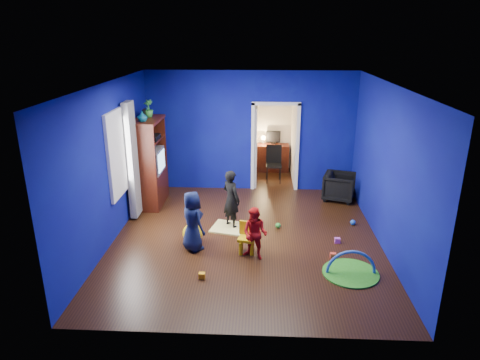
{
  "coord_description": "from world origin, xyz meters",
  "views": [
    {
      "loc": [
        0.25,
        -7.34,
        3.76
      ],
      "look_at": [
        -0.14,
        0.4,
        1.04
      ],
      "focal_mm": 32.0,
      "sensor_mm": 36.0,
      "label": 1
    }
  ],
  "objects_px": {
    "child_black": "(231,199)",
    "hopper_ball": "(193,233)",
    "child_navy": "(193,221)",
    "crt_tv": "(151,161)",
    "play_mat": "(350,273)",
    "vase": "(142,117)",
    "folding_chair": "(274,165)",
    "tv_armoire": "(150,162)",
    "toddler_red": "(255,234)",
    "kid_chair": "(247,240)",
    "study_desk": "(273,158)",
    "armchair": "(339,187)"
  },
  "relations": [
    {
      "from": "armchair",
      "to": "child_navy",
      "type": "relative_size",
      "value": 0.63
    },
    {
      "from": "armchair",
      "to": "folding_chair",
      "type": "bearing_deg",
      "value": 68.77
    },
    {
      "from": "study_desk",
      "to": "crt_tv",
      "type": "bearing_deg",
      "value": -136.94
    },
    {
      "from": "armchair",
      "to": "folding_chair",
      "type": "xyz_separation_m",
      "value": [
        -1.5,
        1.19,
        0.14
      ]
    },
    {
      "from": "child_black",
      "to": "toddler_red",
      "type": "distance_m",
      "value": 1.35
    },
    {
      "from": "child_black",
      "to": "tv_armoire",
      "type": "distance_m",
      "value": 2.25
    },
    {
      "from": "folding_chair",
      "to": "hopper_ball",
      "type": "bearing_deg",
      "value": -114.38
    },
    {
      "from": "child_black",
      "to": "play_mat",
      "type": "relative_size",
      "value": 1.31
    },
    {
      "from": "kid_chair",
      "to": "study_desk",
      "type": "bearing_deg",
      "value": 94.86
    },
    {
      "from": "toddler_red",
      "to": "tv_armoire",
      "type": "distance_m",
      "value": 3.43
    },
    {
      "from": "crt_tv",
      "to": "hopper_ball",
      "type": "distance_m",
      "value": 2.37
    },
    {
      "from": "tv_armoire",
      "to": "folding_chair",
      "type": "distance_m",
      "value": 3.3
    },
    {
      "from": "child_navy",
      "to": "toddler_red",
      "type": "bearing_deg",
      "value": -146.24
    },
    {
      "from": "armchair",
      "to": "play_mat",
      "type": "height_order",
      "value": "armchair"
    },
    {
      "from": "child_black",
      "to": "tv_armoire",
      "type": "relative_size",
      "value": 0.61
    },
    {
      "from": "child_black",
      "to": "hopper_ball",
      "type": "bearing_deg",
      "value": 91.72
    },
    {
      "from": "child_black",
      "to": "hopper_ball",
      "type": "relative_size",
      "value": 3.17
    },
    {
      "from": "crt_tv",
      "to": "folding_chair",
      "type": "distance_m",
      "value": 3.27
    },
    {
      "from": "toddler_red",
      "to": "vase",
      "type": "relative_size",
      "value": 4.33
    },
    {
      "from": "vase",
      "to": "folding_chair",
      "type": "distance_m",
      "value": 3.78
    },
    {
      "from": "toddler_red",
      "to": "child_black",
      "type": "bearing_deg",
      "value": 132.95
    },
    {
      "from": "child_black",
      "to": "child_navy",
      "type": "xyz_separation_m",
      "value": [
        -0.62,
        -0.98,
        -0.04
      ]
    },
    {
      "from": "crt_tv",
      "to": "toddler_red",
      "type": "bearing_deg",
      "value": -45.42
    },
    {
      "from": "child_black",
      "to": "toddler_red",
      "type": "height_order",
      "value": "child_black"
    },
    {
      "from": "crt_tv",
      "to": "hopper_ball",
      "type": "relative_size",
      "value": 1.86
    },
    {
      "from": "armchair",
      "to": "child_black",
      "type": "relative_size",
      "value": 0.59
    },
    {
      "from": "kid_chair",
      "to": "play_mat",
      "type": "relative_size",
      "value": 0.55
    },
    {
      "from": "child_black",
      "to": "folding_chair",
      "type": "height_order",
      "value": "child_black"
    },
    {
      "from": "child_black",
      "to": "child_navy",
      "type": "height_order",
      "value": "child_black"
    },
    {
      "from": "study_desk",
      "to": "folding_chair",
      "type": "bearing_deg",
      "value": -90.0
    },
    {
      "from": "child_navy",
      "to": "crt_tv",
      "type": "height_order",
      "value": "crt_tv"
    },
    {
      "from": "armchair",
      "to": "tv_armoire",
      "type": "distance_m",
      "value": 4.39
    },
    {
      "from": "tv_armoire",
      "to": "folding_chair",
      "type": "bearing_deg",
      "value": 30.15
    },
    {
      "from": "hopper_ball",
      "to": "play_mat",
      "type": "distance_m",
      "value": 2.91
    },
    {
      "from": "child_black",
      "to": "tv_armoire",
      "type": "bearing_deg",
      "value": 13.62
    },
    {
      "from": "child_navy",
      "to": "study_desk",
      "type": "distance_m",
      "value": 4.97
    },
    {
      "from": "hopper_ball",
      "to": "child_navy",
      "type": "bearing_deg",
      "value": -78.69
    },
    {
      "from": "play_mat",
      "to": "child_navy",
      "type": "bearing_deg",
      "value": 165.25
    },
    {
      "from": "child_navy",
      "to": "crt_tv",
      "type": "xyz_separation_m",
      "value": [
        -1.24,
        2.12,
        0.47
      ]
    },
    {
      "from": "kid_chair",
      "to": "folding_chair",
      "type": "relative_size",
      "value": 0.54
    },
    {
      "from": "child_navy",
      "to": "armchair",
      "type": "bearing_deg",
      "value": -92.33
    },
    {
      "from": "armchair",
      "to": "vase",
      "type": "bearing_deg",
      "value": 117.06
    },
    {
      "from": "vase",
      "to": "kid_chair",
      "type": "height_order",
      "value": "vase"
    },
    {
      "from": "crt_tv",
      "to": "kid_chair",
      "type": "bearing_deg",
      "value": -44.8
    },
    {
      "from": "child_black",
      "to": "child_navy",
      "type": "distance_m",
      "value": 1.16
    },
    {
      "from": "toddler_red",
      "to": "crt_tv",
      "type": "bearing_deg",
      "value": 155.93
    },
    {
      "from": "child_black",
      "to": "tv_armoire",
      "type": "xyz_separation_m",
      "value": [
        -1.9,
        1.14,
        0.38
      ]
    },
    {
      "from": "play_mat",
      "to": "folding_chair",
      "type": "relative_size",
      "value": 0.99
    },
    {
      "from": "child_black",
      "to": "tv_armoire",
      "type": "height_order",
      "value": "tv_armoire"
    },
    {
      "from": "vase",
      "to": "tv_armoire",
      "type": "distance_m",
      "value": 1.13
    }
  ]
}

